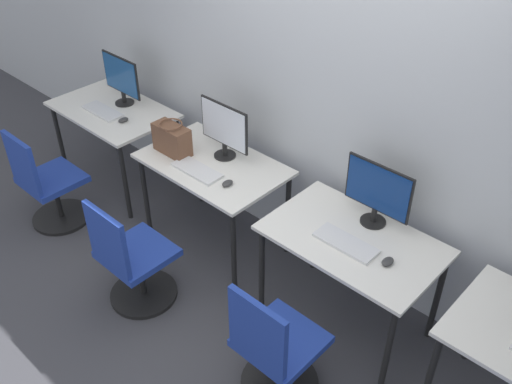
{
  "coord_description": "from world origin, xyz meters",
  "views": [
    {
      "loc": [
        2.0,
        -2.01,
        3.02
      ],
      "look_at": [
        0.0,
        0.14,
        0.9
      ],
      "focal_mm": 40.0,
      "sensor_mm": 36.0,
      "label": 1
    }
  ],
  "objects_px": {
    "monitor_far_left": "(121,78)",
    "mouse_right": "(388,262)",
    "office_chair_left": "(132,263)",
    "keyboard_far_left": "(103,111)",
    "monitor_left": "(224,128)",
    "mouse_left": "(228,183)",
    "office_chair_right": "(275,352)",
    "monitor_right": "(378,192)",
    "mouse_far_left": "(123,120)",
    "handbag": "(172,139)",
    "keyboard_left": "(197,170)",
    "office_chair_far_left": "(48,188)",
    "keyboard_right": "(346,243)"
  },
  "relations": [
    {
      "from": "monitor_far_left",
      "to": "mouse_right",
      "type": "height_order",
      "value": "monitor_far_left"
    },
    {
      "from": "office_chair_left",
      "to": "keyboard_far_left",
      "type": "bearing_deg",
      "value": 150.42
    },
    {
      "from": "monitor_far_left",
      "to": "monitor_left",
      "type": "relative_size",
      "value": 1.0
    },
    {
      "from": "mouse_left",
      "to": "office_chair_right",
      "type": "relative_size",
      "value": 0.1
    },
    {
      "from": "office_chair_left",
      "to": "monitor_right",
      "type": "relative_size",
      "value": 1.91
    },
    {
      "from": "mouse_far_left",
      "to": "monitor_left",
      "type": "xyz_separation_m",
      "value": [
        0.98,
        0.2,
        0.22
      ]
    },
    {
      "from": "monitor_right",
      "to": "handbag",
      "type": "height_order",
      "value": "monitor_right"
    },
    {
      "from": "keyboard_far_left",
      "to": "keyboard_left",
      "type": "height_order",
      "value": "same"
    },
    {
      "from": "keyboard_far_left",
      "to": "monitor_left",
      "type": "height_order",
      "value": "monitor_left"
    },
    {
      "from": "office_chair_left",
      "to": "mouse_right",
      "type": "distance_m",
      "value": 1.72
    },
    {
      "from": "monitor_right",
      "to": "keyboard_left",
      "type": "bearing_deg",
      "value": -163.4
    },
    {
      "from": "monitor_right",
      "to": "office_chair_left",
      "type": "bearing_deg",
      "value": -138.77
    },
    {
      "from": "monitor_far_left",
      "to": "keyboard_left",
      "type": "xyz_separation_m",
      "value": [
        1.25,
        -0.29,
        -0.22
      ]
    },
    {
      "from": "keyboard_far_left",
      "to": "monitor_left",
      "type": "bearing_deg",
      "value": 10.11
    },
    {
      "from": "monitor_right",
      "to": "office_chair_right",
      "type": "height_order",
      "value": "monitor_right"
    },
    {
      "from": "monitor_left",
      "to": "keyboard_left",
      "type": "distance_m",
      "value": 0.36
    },
    {
      "from": "monitor_far_left",
      "to": "office_chair_left",
      "type": "xyz_separation_m",
      "value": [
        1.3,
        -0.97,
        -0.63
      ]
    },
    {
      "from": "keyboard_far_left",
      "to": "mouse_left",
      "type": "height_order",
      "value": "mouse_left"
    },
    {
      "from": "handbag",
      "to": "office_chair_far_left",
      "type": "bearing_deg",
      "value": -142.46
    },
    {
      "from": "office_chair_far_left",
      "to": "handbag",
      "type": "relative_size",
      "value": 2.9
    },
    {
      "from": "keyboard_far_left",
      "to": "office_chair_left",
      "type": "relative_size",
      "value": 0.46
    },
    {
      "from": "mouse_right",
      "to": "keyboard_far_left",
      "type": "bearing_deg",
      "value": -179.12
    },
    {
      "from": "keyboard_far_left",
      "to": "mouse_right",
      "type": "height_order",
      "value": "mouse_right"
    },
    {
      "from": "monitor_left",
      "to": "monitor_right",
      "type": "distance_m",
      "value": 1.25
    },
    {
      "from": "keyboard_far_left",
      "to": "mouse_right",
      "type": "relative_size",
      "value": 4.42
    },
    {
      "from": "keyboard_left",
      "to": "monitor_left",
      "type": "bearing_deg",
      "value": 90.0
    },
    {
      "from": "office_chair_far_left",
      "to": "mouse_left",
      "type": "height_order",
      "value": "office_chair_far_left"
    },
    {
      "from": "monitor_left",
      "to": "keyboard_right",
      "type": "xyz_separation_m",
      "value": [
        1.25,
        -0.21,
        -0.22
      ]
    },
    {
      "from": "keyboard_far_left",
      "to": "keyboard_right",
      "type": "xyz_separation_m",
      "value": [
        2.49,
        0.02,
        0.0
      ]
    },
    {
      "from": "monitor_far_left",
      "to": "mouse_far_left",
      "type": "distance_m",
      "value": 0.4
    },
    {
      "from": "monitor_left",
      "to": "keyboard_left",
      "type": "bearing_deg",
      "value": -90.0
    },
    {
      "from": "office_chair_far_left",
      "to": "handbag",
      "type": "distance_m",
      "value": 1.18
    },
    {
      "from": "monitor_far_left",
      "to": "monitor_right",
      "type": "bearing_deg",
      "value": 1.88
    },
    {
      "from": "office_chair_left",
      "to": "monitor_right",
      "type": "xyz_separation_m",
      "value": [
        1.19,
        1.05,
        0.63
      ]
    },
    {
      "from": "keyboard_right",
      "to": "mouse_left",
      "type": "bearing_deg",
      "value": -177.07
    },
    {
      "from": "keyboard_far_left",
      "to": "mouse_far_left",
      "type": "height_order",
      "value": "mouse_far_left"
    },
    {
      "from": "monitor_right",
      "to": "monitor_far_left",
      "type": "bearing_deg",
      "value": -178.12
    },
    {
      "from": "office_chair_far_left",
      "to": "office_chair_left",
      "type": "height_order",
      "value": "same"
    },
    {
      "from": "mouse_far_left",
      "to": "keyboard_right",
      "type": "xyz_separation_m",
      "value": [
        2.23,
        -0.01,
        -0.01
      ]
    },
    {
      "from": "monitor_far_left",
      "to": "office_chair_far_left",
      "type": "xyz_separation_m",
      "value": [
        0.08,
        -0.89,
        -0.63
      ]
    },
    {
      "from": "mouse_far_left",
      "to": "office_chair_right",
      "type": "bearing_deg",
      "value": -16.33
    },
    {
      "from": "monitor_far_left",
      "to": "office_chair_left",
      "type": "relative_size",
      "value": 0.52
    },
    {
      "from": "mouse_far_left",
      "to": "keyboard_far_left",
      "type": "bearing_deg",
      "value": -174.97
    },
    {
      "from": "keyboard_far_left",
      "to": "keyboard_right",
      "type": "distance_m",
      "value": 2.49
    },
    {
      "from": "keyboard_right",
      "to": "mouse_right",
      "type": "relative_size",
      "value": 4.42
    },
    {
      "from": "mouse_left",
      "to": "office_chair_far_left",
      "type": "bearing_deg",
      "value": -156.74
    },
    {
      "from": "office_chair_far_left",
      "to": "monitor_left",
      "type": "relative_size",
      "value": 1.91
    },
    {
      "from": "mouse_left",
      "to": "office_chair_left",
      "type": "distance_m",
      "value": 0.85
    },
    {
      "from": "mouse_far_left",
      "to": "monitor_left",
      "type": "relative_size",
      "value": 0.2
    },
    {
      "from": "keyboard_left",
      "to": "office_chair_right",
      "type": "bearing_deg",
      "value": -24.52
    }
  ]
}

